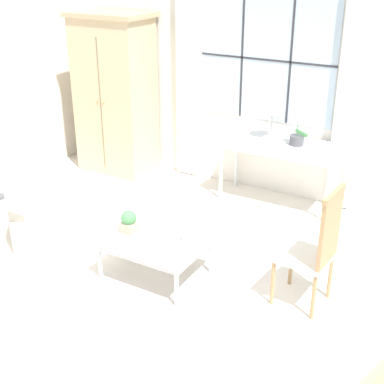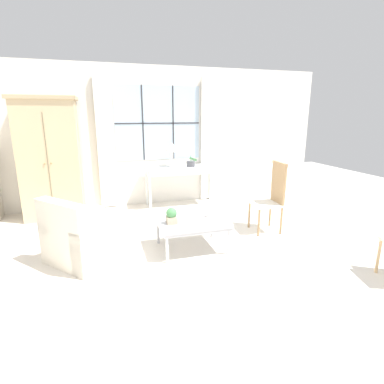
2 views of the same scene
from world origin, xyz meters
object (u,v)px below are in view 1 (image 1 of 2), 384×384
potted_orchid (298,131)px  armchair_upholstered (55,214)px  armoire (115,94)px  potted_plant_small (129,221)px  pillar_candle (186,237)px  console_table (283,148)px  side_chair_wooden (318,244)px  table_lamp (272,107)px  coffee_table (156,242)px

potted_orchid → armchair_upholstered: bearing=-135.3°
armoire → potted_plant_small: (1.73, -2.09, -0.56)m
pillar_candle → potted_plant_small: bearing=-169.6°
console_table → potted_orchid: size_ratio=3.54×
side_chair_wooden → potted_plant_small: side_chair_wooden is taller
potted_orchid → armchair_upholstered: (-1.99, -1.96, -0.71)m
pillar_candle → table_lamp: bearing=91.5°
armoire → potted_orchid: (2.62, -0.00, -0.09)m
console_table → pillar_candle: console_table is taller
side_chair_wooden → coffee_table: side_chair_wooden is taller
armchair_upholstered → armoire: bearing=107.9°
console_table → potted_plant_small: size_ratio=6.76×
console_table → side_chair_wooden: 2.08m
armchair_upholstered → pillar_candle: bearing=-0.8°
console_table → table_lamp: size_ratio=3.03×
armoire → coffee_table: bearing=-45.8°
table_lamp → side_chair_wooden: table_lamp is taller
armoire → table_lamp: (2.25, 0.08, 0.11)m
armoire → coffee_table: 2.98m
coffee_table → table_lamp: bearing=84.0°
side_chair_wooden → coffee_table: 1.50m
armchair_upholstered → coffee_table: 1.40m
armoire → armchair_upholstered: bearing=-72.1°
armoire → coffee_table: (2.02, -2.08, -0.71)m
coffee_table → potted_orchid: bearing=73.9°
potted_orchid → potted_plant_small: (-0.89, -2.09, -0.46)m
armchair_upholstered → potted_orchid: bearing=44.7°
console_table → armchair_upholstered: size_ratio=1.23×
potted_orchid → pillar_candle: 2.08m
console_table → pillar_candle: (-0.14, -2.03, -0.27)m
potted_orchid → potted_plant_small: 2.32m
console_table → coffee_table: size_ratio=1.58×
armoire → armchair_upholstered: size_ratio=1.77×
table_lamp → side_chair_wooden: 2.29m
side_chair_wooden → coffee_table: (-1.44, -0.31, -0.24)m
armoire → console_table: (2.44, 0.04, -0.35)m
potted_plant_small → pillar_candle: size_ratio=1.84×
coffee_table → potted_plant_small: potted_plant_small is taller
side_chair_wooden → potted_plant_small: 1.77m
armchair_upholstered → pillar_candle: 1.68m
table_lamp → armchair_upholstered: size_ratio=0.40×
table_lamp → armoire: bearing=-177.9°
console_table → potted_plant_small: bearing=-108.4°
table_lamp → potted_orchid: 0.43m
armoire → pillar_candle: 3.10m
coffee_table → armoire: bearing=134.2°
table_lamp → coffee_table: (-0.23, -2.16, -0.82)m
armchair_upholstered → potted_plant_small: bearing=-6.7°
potted_orchid → armchair_upholstered: size_ratio=0.35×
console_table → potted_plant_small: console_table is taller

